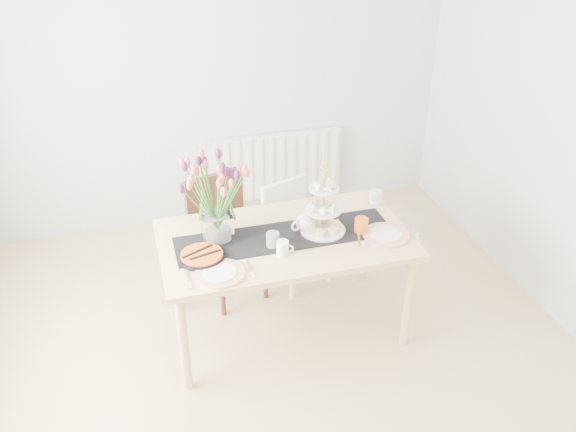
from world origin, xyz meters
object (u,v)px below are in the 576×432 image
object	(u,v)px
mug_grey	(273,240)
cake_stand	(323,215)
cream_jug	(376,197)
mug_orange	(361,225)
chair_brown	(224,228)
tulip_vase	(214,187)
radiator	(276,166)
chair_white	(292,225)
teapot	(306,222)
tart_tin	(202,256)
dining_table	(285,247)
plate_right	(386,235)
plate_left	(220,274)
mug_white	(283,248)

from	to	relation	value
mug_grey	cake_stand	bearing A→B (deg)	-27.75
cream_jug	mug_orange	distance (m)	0.42
chair_brown	tulip_vase	xyz separation A→B (m)	(-0.11, -0.47, 0.59)
mug_orange	cake_stand	bearing A→B (deg)	109.17
radiator	chair_white	xyz separation A→B (m)	(-0.15, -1.04, -0.00)
cake_stand	teapot	size ratio (longest dim) A/B	1.93
teapot	tart_tin	size ratio (longest dim) A/B	0.78
chair_brown	mug_orange	xyz separation A→B (m)	(0.79, -0.65, 0.27)
dining_table	plate_right	size ratio (longest dim) A/B	5.35
chair_brown	tart_tin	size ratio (longest dim) A/B	3.19
mug_grey	chair_brown	bearing A→B (deg)	66.12
cream_jug	mug_orange	world-z (taller)	mug_orange
chair_brown	plate_left	xyz separation A→B (m)	(-0.17, -0.86, 0.22)
teapot	plate_left	xyz separation A→B (m)	(-0.63, -0.32, -0.06)
radiator	cream_jug	distance (m)	1.47
mug_grey	mug_white	xyz separation A→B (m)	(0.04, -0.10, -0.00)
cream_jug	radiator	bearing A→B (deg)	82.96
radiator	cream_jug	size ratio (longest dim) A/B	13.22
dining_table	mug_white	xyz separation A→B (m)	(-0.07, -0.19, 0.12)
dining_table	cake_stand	world-z (taller)	cake_stand
cream_jug	tart_tin	size ratio (longest dim) A/B	0.32
dining_table	tulip_vase	world-z (taller)	tulip_vase
teapot	tulip_vase	bearing A→B (deg)	153.35
chair_white	teapot	distance (m)	0.68
tulip_vase	plate_left	distance (m)	0.54
tulip_vase	plate_right	bearing A→B (deg)	-14.19
tulip_vase	teapot	xyz separation A→B (m)	(0.57, -0.07, -0.30)
teapot	mug_orange	bearing A→B (deg)	-38.58
radiator	tulip_vase	xyz separation A→B (m)	(-0.79, -1.54, 0.67)
chair_brown	radiator	bearing A→B (deg)	39.39
chair_white	radiator	bearing A→B (deg)	61.63
tart_tin	mug_grey	xyz separation A→B (m)	(0.45, 0.01, 0.03)
radiator	chair_white	size ratio (longest dim) A/B	1.53
mug_grey	chair_white	bearing A→B (deg)	24.08
mug_orange	cream_jug	bearing A→B (deg)	1.14
tulip_vase	cake_stand	size ratio (longest dim) A/B	1.56
cream_jug	cake_stand	bearing A→B (deg)	-172.65
cake_stand	cream_jug	bearing A→B (deg)	29.00
radiator	tart_tin	distance (m)	1.99
chair_white	plate_right	size ratio (longest dim) A/B	2.61
mug_grey	plate_left	world-z (taller)	mug_grey
chair_brown	plate_left	world-z (taller)	chair_brown
chair_white	plate_right	bearing A→B (deg)	-81.89
mug_white	plate_right	distance (m)	0.70
radiator	mug_orange	bearing A→B (deg)	-86.18
tulip_vase	teapot	size ratio (longest dim) A/B	3.02
dining_table	cream_jug	world-z (taller)	cream_jug
chair_white	chair_brown	bearing A→B (deg)	163.94
chair_brown	cream_jug	world-z (taller)	chair_brown
plate_right	tart_tin	bearing A→B (deg)	176.65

